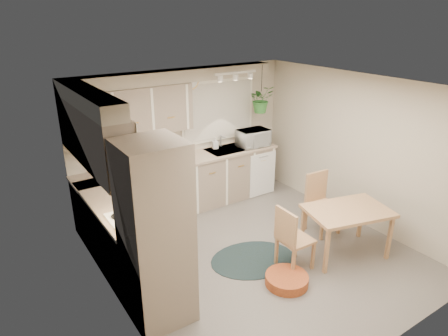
{
  "coord_description": "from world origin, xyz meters",
  "views": [
    {
      "loc": [
        -3.1,
        -3.83,
        3.27
      ],
      "look_at": [
        -0.19,
        0.55,
        1.19
      ],
      "focal_mm": 32.0,
      "sensor_mm": 36.0,
      "label": 1
    }
  ],
  "objects_px": {
    "chair_left": "(296,238)",
    "dining_table": "(345,232)",
    "chair_back": "(324,204)",
    "braided_rug": "(253,259)",
    "microwave": "(253,136)",
    "pet_bed": "(287,280)"
  },
  "relations": [
    {
      "from": "dining_table",
      "to": "chair_back",
      "type": "distance_m",
      "value": 0.65
    },
    {
      "from": "chair_left",
      "to": "dining_table",
      "type": "bearing_deg",
      "value": 80.76
    },
    {
      "from": "pet_bed",
      "to": "microwave",
      "type": "relative_size",
      "value": 0.99
    },
    {
      "from": "dining_table",
      "to": "braided_rug",
      "type": "bearing_deg",
      "value": 153.7
    },
    {
      "from": "dining_table",
      "to": "pet_bed",
      "type": "relative_size",
      "value": 2.04
    },
    {
      "from": "chair_back",
      "to": "braided_rug",
      "type": "bearing_deg",
      "value": 4.05
    },
    {
      "from": "chair_left",
      "to": "microwave",
      "type": "bearing_deg",
      "value": 157.92
    },
    {
      "from": "chair_left",
      "to": "braided_rug",
      "type": "distance_m",
      "value": 0.72
    },
    {
      "from": "pet_bed",
      "to": "dining_table",
      "type": "bearing_deg",
      "value": 3.99
    },
    {
      "from": "dining_table",
      "to": "microwave",
      "type": "distance_m",
      "value": 2.51
    },
    {
      "from": "braided_rug",
      "to": "pet_bed",
      "type": "height_order",
      "value": "pet_bed"
    },
    {
      "from": "pet_bed",
      "to": "microwave",
      "type": "bearing_deg",
      "value": 61.9
    },
    {
      "from": "braided_rug",
      "to": "microwave",
      "type": "distance_m",
      "value": 2.51
    },
    {
      "from": "dining_table",
      "to": "microwave",
      "type": "xyz_separation_m",
      "value": [
        0.16,
        2.38,
        0.78
      ]
    },
    {
      "from": "chair_left",
      "to": "chair_back",
      "type": "distance_m",
      "value": 1.11
    },
    {
      "from": "microwave",
      "to": "pet_bed",
      "type": "bearing_deg",
      "value": -116.07
    },
    {
      "from": "dining_table",
      "to": "microwave",
      "type": "height_order",
      "value": "microwave"
    },
    {
      "from": "chair_left",
      "to": "chair_back",
      "type": "height_order",
      "value": "chair_back"
    },
    {
      "from": "chair_left",
      "to": "microwave",
      "type": "distance_m",
      "value": 2.53
    },
    {
      "from": "chair_back",
      "to": "microwave",
      "type": "distance_m",
      "value": 1.9
    },
    {
      "from": "chair_back",
      "to": "braided_rug",
      "type": "height_order",
      "value": "chair_back"
    },
    {
      "from": "chair_left",
      "to": "braided_rug",
      "type": "bearing_deg",
      "value": -137.63
    }
  ]
}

